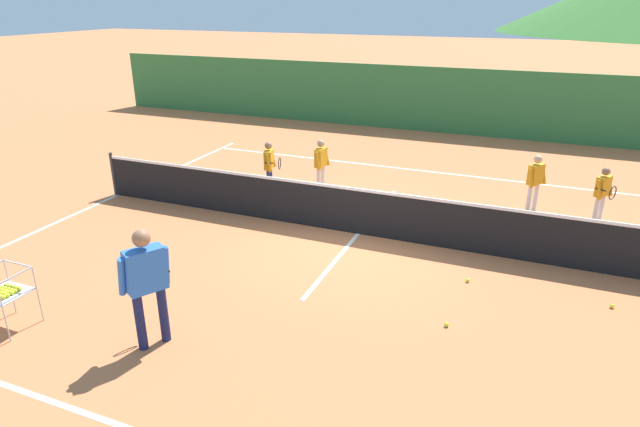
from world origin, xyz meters
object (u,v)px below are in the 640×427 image
(ball_cart, at_px, (5,292))
(tennis_ball_2, at_px, (612,306))
(student_0, at_px, (269,163))
(tennis_ball_6, at_px, (447,325))
(tennis_net, at_px, (359,211))
(instructor, at_px, (147,277))
(student_3, at_px, (603,190))
(tennis_ball_5, at_px, (161,248))
(student_1, at_px, (321,161))
(student_2, at_px, (535,178))
(tennis_ball_4, at_px, (468,280))

(ball_cart, xyz_separation_m, tennis_ball_2, (8.13, 3.87, -0.55))
(student_0, bearing_deg, tennis_ball_6, -39.78)
(student_0, bearing_deg, tennis_net, -28.51)
(instructor, relative_size, student_3, 1.41)
(tennis_ball_5, relative_size, tennis_ball_6, 1.00)
(tennis_net, height_order, student_0, student_0)
(instructor, bearing_deg, tennis_net, 72.92)
(student_0, bearing_deg, student_3, 7.52)
(instructor, distance_m, tennis_ball_6, 4.27)
(tennis_ball_6, bearing_deg, ball_cart, -157.80)
(tennis_ball_2, bearing_deg, student_1, 152.01)
(student_1, xyz_separation_m, tennis_ball_6, (3.92, -4.77, -0.75))
(student_2, distance_m, tennis_ball_2, 4.13)
(student_3, bearing_deg, student_1, -176.70)
(tennis_ball_2, bearing_deg, tennis_ball_6, -146.99)
(tennis_ball_4, relative_size, tennis_ball_5, 1.00)
(student_0, bearing_deg, student_1, 29.00)
(tennis_net, relative_size, student_0, 9.70)
(instructor, bearing_deg, tennis_ball_2, 29.93)
(tennis_net, height_order, instructor, instructor)
(student_1, height_order, tennis_ball_5, student_1)
(student_0, xyz_separation_m, ball_cart, (-0.84, -6.56, -0.19))
(student_1, relative_size, tennis_ball_2, 19.14)
(ball_cart, relative_size, tennis_ball_5, 13.22)
(student_0, distance_m, tennis_ball_6, 6.56)
(student_0, distance_m, tennis_ball_2, 7.80)
(student_2, bearing_deg, student_3, -8.11)
(ball_cart, bearing_deg, tennis_ball_6, 22.20)
(student_1, height_order, tennis_ball_6, student_1)
(student_0, height_order, ball_cart, student_0)
(instructor, bearing_deg, student_0, 102.41)
(tennis_net, height_order, tennis_ball_5, tennis_net)
(student_0, xyz_separation_m, tennis_ball_4, (5.10, -2.70, -0.74))
(student_1, xyz_separation_m, student_2, (4.86, 0.55, -0.00))
(student_0, distance_m, student_3, 7.33)
(instructor, relative_size, student_0, 1.34)
(instructor, bearing_deg, tennis_ball_6, 27.91)
(tennis_net, bearing_deg, tennis_ball_4, -27.16)
(student_2, distance_m, tennis_ball_4, 4.01)
(tennis_ball_2, bearing_deg, student_0, 159.73)
(student_2, distance_m, tennis_ball_6, 5.45)
(tennis_ball_5, bearing_deg, tennis_ball_6, -5.60)
(tennis_net, xyz_separation_m, student_3, (4.51, 2.46, 0.24))
(ball_cart, bearing_deg, student_0, 82.67)
(student_2, xyz_separation_m, student_3, (1.33, -0.19, -0.04))
(ball_cart, height_order, tennis_ball_4, ball_cart)
(instructor, distance_m, tennis_ball_4, 5.17)
(instructor, distance_m, student_1, 6.72)
(student_0, relative_size, student_2, 0.99)
(tennis_net, distance_m, tennis_ball_6, 3.52)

